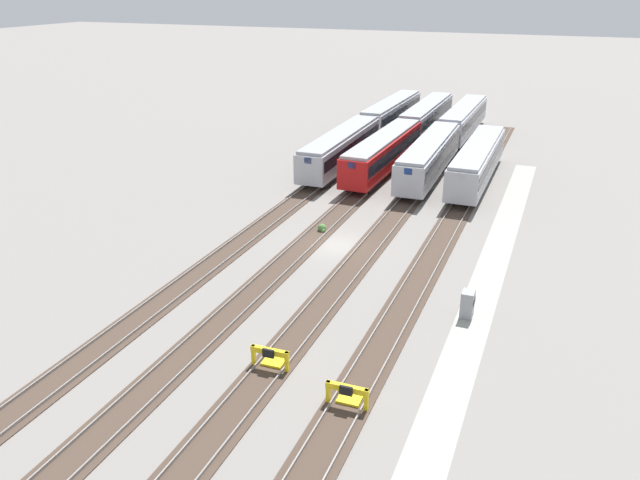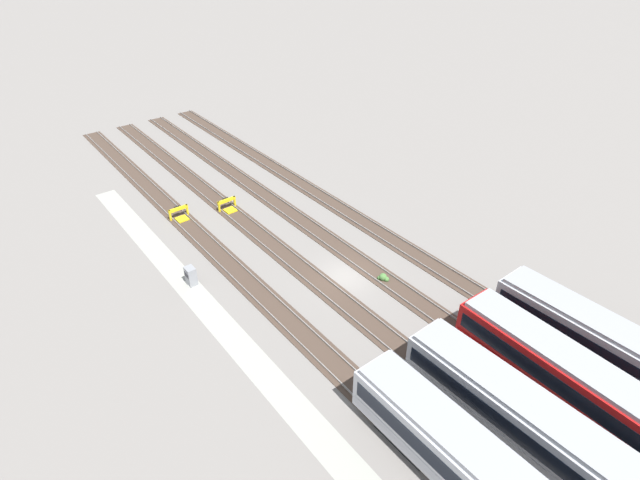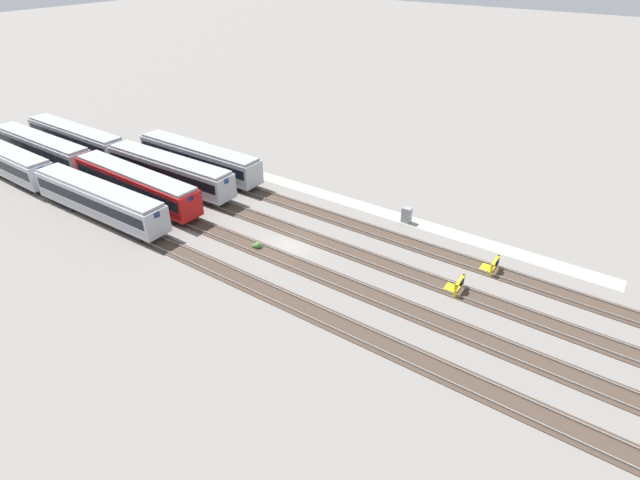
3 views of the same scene
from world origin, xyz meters
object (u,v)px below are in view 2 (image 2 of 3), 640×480
Objects in this scene: weed_clump at (383,278)px; subway_car_front_row_leftmost at (551,440)px; electrical_cabinet at (191,276)px; bumper_stop_near_inner_track at (228,206)px; bumper_stop_nearest_track at (180,214)px; subway_car_front_row_centre at (632,360)px; subway_car_back_row_centre at (595,396)px.

subway_car_front_row_leftmost is at bearing -14.46° from weed_clump.
weed_clump is (9.16, 12.55, -0.56)m from electrical_cabinet.
bumper_stop_near_inner_track is at bearing 179.96° from subway_car_front_row_leftmost.
weed_clump is (-17.03, 4.39, -1.80)m from subway_car_front_row_leftmost.
bumper_stop_nearest_track is 1.00× the size of bumper_stop_near_inner_track.
subway_car_front_row_centre is 1.00× the size of subway_car_back_row_centre.
bumper_stop_near_inner_track is 1.25× the size of electrical_cabinet.
subway_car_front_row_leftmost is 34.85m from bumper_stop_near_inner_track.
bumper_stop_near_inner_track reaches higher than weed_clump.
weed_clump is at bearing -164.63° from subway_car_front_row_centre.
subway_car_front_row_centre reaches higher than bumper_stop_near_inner_track.
subway_car_back_row_centre is 9.01× the size of bumper_stop_nearest_track.
weed_clump is at bearing -179.30° from subway_car_back_row_centre.
electrical_cabinet is at bearing -146.66° from subway_car_front_row_centre.
bumper_stop_nearest_track is at bearing -155.11° from weed_clump.
subway_car_front_row_leftmost is 1.00× the size of subway_car_back_row_centre.
subway_car_back_row_centre is 29.16m from electrical_cabinet.
subway_car_front_row_centre and subway_car_back_row_centre have the same top height.
subway_car_front_row_leftmost reaches higher than weed_clump.
subway_car_back_row_centre is (0.00, -4.47, 0.00)m from subway_car_front_row_centre.
bumper_stop_nearest_track is at bearing -165.88° from subway_car_back_row_centre.
weed_clump is (-17.03, -0.21, -1.80)m from subway_car_back_row_centre.
bumper_stop_near_inner_track is 18.32m from weed_clump.
subway_car_front_row_leftmost is 19.62× the size of weed_clump.
subway_car_front_row_leftmost is at bearing 17.30° from electrical_cabinet.
electrical_cabinet reaches higher than bumper_stop_nearest_track.
subway_car_front_row_leftmost is at bearing -90.00° from subway_car_front_row_centre.
subway_car_front_row_centre is 17.75m from weed_clump.
subway_car_front_row_centre is at bearing 15.37° from weed_clump.
subway_car_front_row_leftmost is 9.00× the size of bumper_stop_near_inner_track.
bumper_stop_near_inner_track is (-34.81, 0.02, -1.53)m from subway_car_front_row_leftmost.
electrical_cabinet is (8.62, -8.18, 0.29)m from bumper_stop_near_inner_track.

